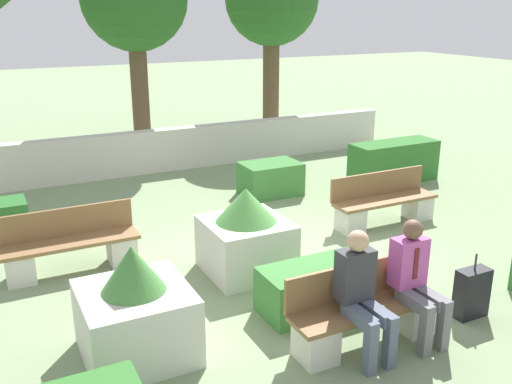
# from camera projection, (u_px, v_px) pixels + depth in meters

# --- Properties ---
(ground_plane) EXTENTS (60.00, 60.00, 0.00)m
(ground_plane) POSITION_uv_depth(u_px,v_px,m) (274.00, 261.00, 8.13)
(ground_plane) COLOR gray
(perimeter_wall) EXTENTS (11.50, 0.30, 0.92)m
(perimeter_wall) POSITION_uv_depth(u_px,v_px,m) (159.00, 151.00, 12.48)
(perimeter_wall) COLOR beige
(perimeter_wall) RESTS_ON ground_plane
(bench_front) EXTENTS (1.75, 0.49, 0.85)m
(bench_front) POSITION_uv_depth(u_px,v_px,m) (365.00, 315.00, 6.07)
(bench_front) COLOR brown
(bench_front) RESTS_ON ground_plane
(bench_left_side) EXTENTS (1.86, 0.48, 0.85)m
(bench_left_side) POSITION_uv_depth(u_px,v_px,m) (384.00, 205.00, 9.45)
(bench_left_side) COLOR brown
(bench_left_side) RESTS_ON ground_plane
(bench_right_side) EXTENTS (1.81, 0.48, 0.85)m
(bench_right_side) POSITION_uv_depth(u_px,v_px,m) (71.00, 249.00, 7.75)
(bench_right_side) COLOR brown
(bench_right_side) RESTS_ON ground_plane
(person_seated_man) EXTENTS (0.38, 0.63, 1.33)m
(person_seated_man) POSITION_uv_depth(u_px,v_px,m) (416.00, 276.00, 6.06)
(person_seated_man) COLOR slate
(person_seated_man) RESTS_ON ground_plane
(person_seated_woman) EXTENTS (0.38, 0.63, 1.34)m
(person_seated_woman) POSITION_uv_depth(u_px,v_px,m) (362.00, 289.00, 5.75)
(person_seated_woman) COLOR #515B70
(person_seated_woman) RESTS_ON ground_plane
(hedge_block_mid_right) EXTENTS (1.39, 0.65, 0.55)m
(hedge_block_mid_right) POSITION_uv_depth(u_px,v_px,m) (318.00, 287.00, 6.79)
(hedge_block_mid_right) COLOR #3D7A38
(hedge_block_mid_right) RESTS_ON ground_plane
(hedge_block_far_left) EXTENTS (1.11, 0.77, 0.63)m
(hedge_block_far_left) POSITION_uv_depth(u_px,v_px,m) (270.00, 179.00, 10.95)
(hedge_block_far_left) COLOR #3D7A38
(hedge_block_far_left) RESTS_ON ground_plane
(hedge_block_far_right) EXTENTS (1.87, 0.66, 0.83)m
(hedge_block_far_right) POSITION_uv_depth(u_px,v_px,m) (394.00, 162.00, 11.77)
(hedge_block_far_right) COLOR #33702D
(hedge_block_far_right) RESTS_ON ground_plane
(planter_corner_left) EXTENTS (1.08, 1.08, 1.19)m
(planter_corner_left) POSITION_uv_depth(u_px,v_px,m) (246.00, 235.00, 7.67)
(planter_corner_left) COLOR beige
(planter_corner_left) RESTS_ON ground_plane
(planter_corner_right) EXTENTS (1.09, 1.09, 1.22)m
(planter_corner_right) POSITION_uv_depth(u_px,v_px,m) (136.00, 313.00, 5.80)
(planter_corner_right) COLOR beige
(planter_corner_right) RESTS_ON ground_plane
(suitcase) EXTENTS (0.40, 0.20, 0.79)m
(suitcase) POSITION_uv_depth(u_px,v_px,m) (472.00, 293.00, 6.60)
(suitcase) COLOR black
(suitcase) RESTS_ON ground_plane
(tree_center_left) EXTENTS (2.46, 2.46, 4.91)m
(tree_center_left) POSITION_uv_depth(u_px,v_px,m) (134.00, 0.00, 12.97)
(tree_center_left) COLOR brown
(tree_center_left) RESTS_ON ground_plane
(tree_center_right) EXTENTS (2.43, 2.43, 4.90)m
(tree_center_right) POSITION_uv_depth(u_px,v_px,m) (272.00, 1.00, 14.68)
(tree_center_right) COLOR brown
(tree_center_right) RESTS_ON ground_plane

